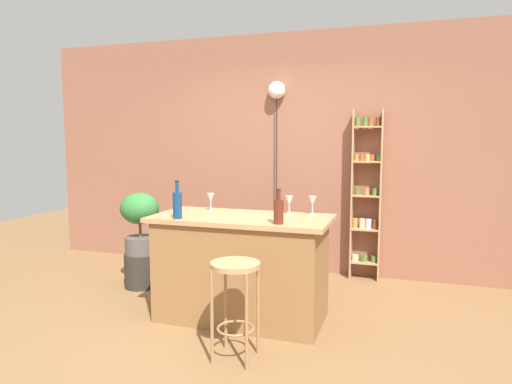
% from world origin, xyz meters
% --- Properties ---
extents(ground, '(12.00, 12.00, 0.00)m').
position_xyz_m(ground, '(0.00, 0.00, 0.00)').
color(ground, brown).
extents(back_wall, '(6.40, 0.10, 2.80)m').
position_xyz_m(back_wall, '(0.00, 1.95, 1.40)').
color(back_wall, '#8C5642').
rests_on(back_wall, ground).
extents(kitchen_counter, '(1.54, 0.74, 0.91)m').
position_xyz_m(kitchen_counter, '(0.00, 0.30, 0.46)').
color(kitchen_counter, olive).
rests_on(kitchen_counter, ground).
extents(bar_stool, '(0.35, 0.35, 0.71)m').
position_xyz_m(bar_stool, '(0.21, -0.42, 0.53)').
color(bar_stool, '#997047').
rests_on(bar_stool, ground).
extents(spice_shelf, '(0.33, 0.15, 1.89)m').
position_xyz_m(spice_shelf, '(0.93, 1.81, 0.94)').
color(spice_shelf, tan).
rests_on(spice_shelf, ground).
extents(plant_stool, '(0.36, 0.36, 0.36)m').
position_xyz_m(plant_stool, '(-1.32, 0.78, 0.18)').
color(plant_stool, '#2D2823').
rests_on(plant_stool, ground).
extents(potted_plant, '(0.42, 0.37, 0.65)m').
position_xyz_m(potted_plant, '(-1.32, 0.78, 0.74)').
color(potted_plant, '#514C47').
rests_on(potted_plant, plant_stool).
extents(bottle_spirits_clear, '(0.08, 0.08, 0.32)m').
position_xyz_m(bottle_spirits_clear, '(-0.47, 0.02, 1.03)').
color(bottle_spirits_clear, navy).
rests_on(bottle_spirits_clear, kitchen_counter).
extents(bottle_soda_blue, '(0.08, 0.08, 0.28)m').
position_xyz_m(bottle_soda_blue, '(0.40, 0.05, 1.02)').
color(bottle_soda_blue, '#5B2319').
rests_on(bottle_soda_blue, kitchen_counter).
extents(wine_glass_left, '(0.07, 0.07, 0.16)m').
position_xyz_m(wine_glass_left, '(0.37, 0.53, 1.03)').
color(wine_glass_left, silver).
rests_on(wine_glass_left, kitchen_counter).
extents(wine_glass_center, '(0.07, 0.07, 0.16)m').
position_xyz_m(wine_glass_center, '(0.57, 0.57, 1.03)').
color(wine_glass_center, silver).
rests_on(wine_glass_center, kitchen_counter).
extents(wine_glass_right, '(0.07, 0.07, 0.16)m').
position_xyz_m(wine_glass_right, '(-0.37, 0.49, 1.03)').
color(wine_glass_right, silver).
rests_on(wine_glass_right, kitchen_counter).
extents(pendant_globe_light, '(0.20, 0.20, 2.24)m').
position_xyz_m(pendant_globe_light, '(-0.12, 1.84, 2.10)').
color(pendant_globe_light, black).
rests_on(pendant_globe_light, ground).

